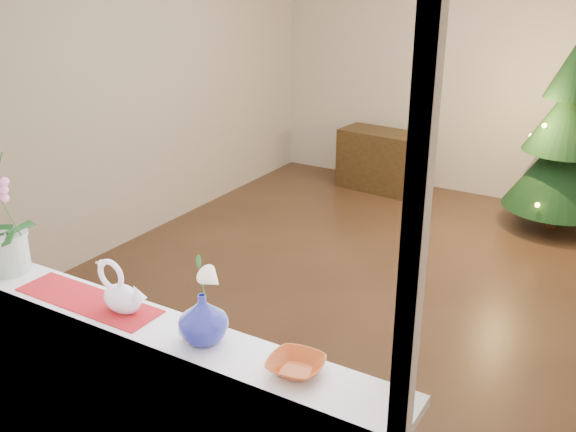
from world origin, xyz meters
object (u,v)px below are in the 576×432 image
paperweight (186,330)px  amber_dish (296,367)px  swan (121,289)px  side_table (380,160)px  blue_vase (203,315)px  xmas_tree (566,136)px

paperweight → amber_dish: bearing=3.1°
swan → side_table: 4.60m
amber_dish → side_table: 4.79m
blue_vase → swan: bearing=179.2°
xmas_tree → side_table: xmas_tree is taller
xmas_tree → paperweight: bearing=-99.2°
blue_vase → xmas_tree: bearing=81.7°
swan → xmas_tree: 4.44m
paperweight → side_table: (-1.10, 4.51, -0.64)m
swan → blue_vase: bearing=-21.0°
blue_vase → side_table: size_ratio=0.27×
blue_vase → paperweight: blue_vase is taller
amber_dish → side_table: bearing=109.4°
xmas_tree → side_table: size_ratio=2.03×
xmas_tree → swan: bearing=-103.8°
amber_dish → xmas_tree: (0.23, 4.31, -0.08)m
swan → amber_dish: 0.83m
blue_vase → side_table: blue_vase is taller
side_table → paperweight: bearing=-71.1°
paperweight → xmas_tree: (0.70, 4.33, -0.09)m
paperweight → xmas_tree: bearing=80.8°
paperweight → xmas_tree: size_ratio=0.04×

